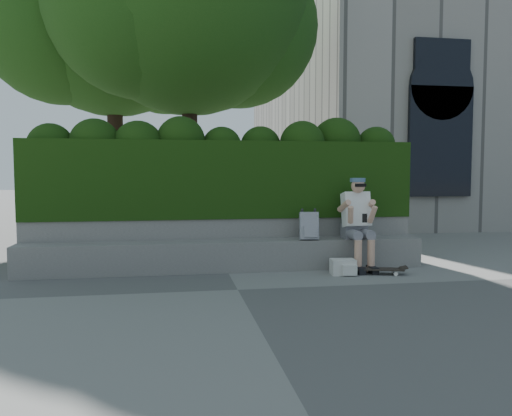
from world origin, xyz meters
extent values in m
plane|color=slate|center=(0.00, 0.00, 0.00)|extent=(80.00, 80.00, 0.00)
cube|color=gray|center=(0.00, 1.25, 0.23)|extent=(6.00, 0.45, 0.45)
cube|color=gray|center=(0.00, 1.73, 0.38)|extent=(6.00, 0.50, 0.75)
cube|color=black|center=(0.00, 1.95, 1.35)|extent=(6.00, 1.00, 1.20)
cube|color=gray|center=(9.00, 11.00, 7.50)|extent=(12.00, 12.00, 15.00)
cylinder|color=black|center=(-0.41, 4.58, 1.51)|extent=(0.32, 0.32, 3.03)
cylinder|color=black|center=(-2.09, 6.03, 1.49)|extent=(0.36, 0.36, 2.98)
sphere|color=#13360D|center=(-2.09, 6.03, 5.16)|extent=(4.76, 4.76, 4.76)
cube|color=slate|center=(1.97, 1.20, 0.56)|extent=(0.36, 0.26, 0.22)
cube|color=white|center=(1.97, 1.13, 0.90)|extent=(0.40, 0.32, 0.55)
sphere|color=tan|center=(1.97, 1.06, 1.26)|extent=(0.21, 0.21, 0.21)
cylinder|color=#486884|center=(1.97, 1.08, 1.35)|extent=(0.23, 0.23, 0.06)
cube|color=black|center=(1.97, 0.78, 0.80)|extent=(0.07, 0.02, 0.13)
cylinder|color=tan|center=(1.87, 0.76, 0.24)|extent=(0.11, 0.11, 0.47)
cylinder|color=tan|center=(2.07, 0.76, 0.24)|extent=(0.11, 0.11, 0.47)
cube|color=black|center=(1.87, 0.70, 0.05)|extent=(0.10, 0.26, 0.10)
cube|color=black|center=(2.07, 0.70, 0.05)|extent=(0.10, 0.26, 0.10)
cube|color=black|center=(2.07, 0.62, 0.08)|extent=(0.84, 0.42, 0.02)
cylinder|color=silver|center=(1.77, 0.62, 0.03)|extent=(0.06, 0.05, 0.06)
cylinder|color=silver|center=(1.81, 0.79, 0.03)|extent=(0.06, 0.05, 0.06)
cylinder|color=silver|center=(2.32, 0.46, 0.03)|extent=(0.06, 0.05, 0.06)
cylinder|color=silver|center=(2.37, 0.63, 0.03)|extent=(0.06, 0.05, 0.06)
cube|color=#BCBBC1|center=(1.24, 1.15, 0.66)|extent=(0.30, 0.19, 0.41)
cube|color=silver|center=(1.61, 0.68, 0.11)|extent=(0.36, 0.27, 0.22)
camera|label=1|loc=(-0.79, -6.09, 1.45)|focal=35.00mm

